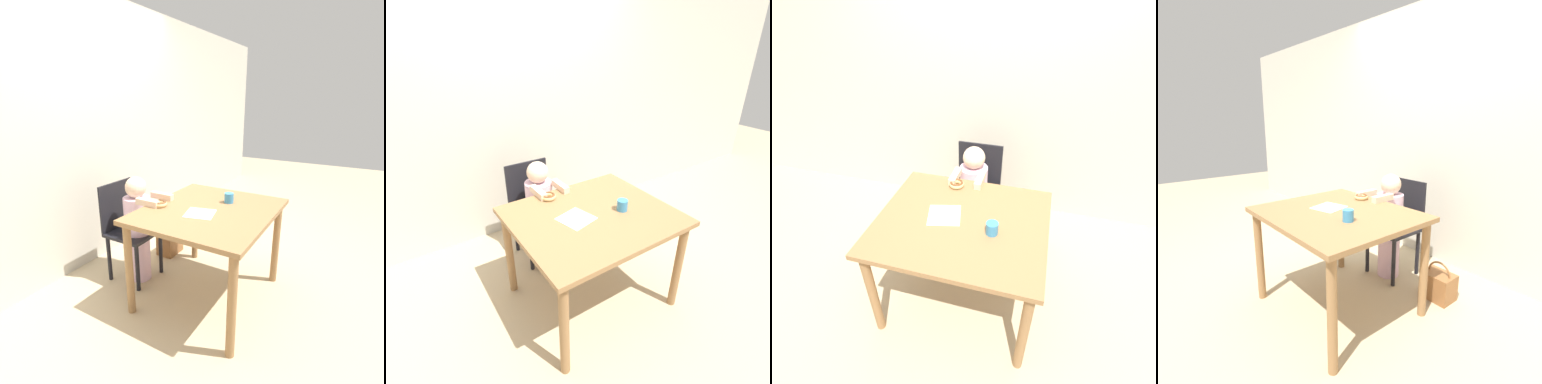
% 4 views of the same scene
% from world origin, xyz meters
% --- Properties ---
extents(ground_plane, '(12.00, 12.00, 0.00)m').
position_xyz_m(ground_plane, '(0.00, 0.00, 0.00)').
color(ground_plane, tan).
extents(wall_back, '(8.00, 0.05, 2.50)m').
position_xyz_m(wall_back, '(0.00, 1.30, 1.25)').
color(wall_back, beige).
rests_on(wall_back, ground_plane).
extents(dining_table, '(1.09, 0.94, 0.77)m').
position_xyz_m(dining_table, '(0.00, 0.00, 0.66)').
color(dining_table, olive).
rests_on(dining_table, ground_plane).
extents(chair, '(0.39, 0.39, 0.88)m').
position_xyz_m(chair, '(-0.09, 0.77, 0.46)').
color(chair, black).
rests_on(chair, ground_plane).
extents(child_figure, '(0.25, 0.42, 0.96)m').
position_xyz_m(child_figure, '(-0.09, 0.65, 0.49)').
color(child_figure, silver).
rests_on(child_figure, ground_plane).
extents(donut, '(0.11, 0.11, 0.04)m').
position_xyz_m(donut, '(-0.15, 0.36, 0.79)').
color(donut, '#DBB270').
rests_on(donut, dining_table).
extents(napkin, '(0.25, 0.25, 0.00)m').
position_xyz_m(napkin, '(-0.12, 0.01, 0.77)').
color(napkin, white).
rests_on(napkin, dining_table).
extents(handbag, '(0.25, 0.18, 0.32)m').
position_xyz_m(handbag, '(0.44, 0.69, 0.12)').
color(handbag, brown).
rests_on(handbag, ground_plane).
extents(cup, '(0.07, 0.07, 0.08)m').
position_xyz_m(cup, '(0.21, -0.07, 0.81)').
color(cup, teal).
rests_on(cup, dining_table).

